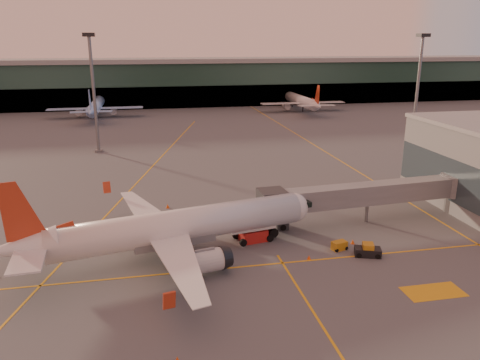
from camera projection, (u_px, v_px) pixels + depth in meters
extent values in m
plane|color=#4C4F54|center=(249.00, 290.00, 46.96)|extent=(600.00, 600.00, 0.00)
cube|color=gold|center=(239.00, 267.00, 51.65)|extent=(80.00, 0.25, 0.01)
cube|color=gold|center=(145.00, 174.00, 87.33)|extent=(31.30, 115.98, 0.01)
cube|color=gold|center=(305.00, 139.00, 118.37)|extent=(0.25, 160.00, 0.01)
cube|color=gold|center=(325.00, 330.00, 40.38)|extent=(0.25, 30.00, 0.01)
cube|color=gold|center=(433.00, 292.00, 46.60)|extent=(6.00, 3.00, 0.01)
cube|color=#19382D|center=(169.00, 84.00, 178.03)|extent=(400.00, 18.00, 16.00)
cube|color=gray|center=(168.00, 60.00, 175.51)|extent=(400.00, 20.00, 1.60)
cube|color=black|center=(171.00, 97.00, 171.20)|extent=(400.00, 1.00, 8.00)
cube|color=#2D3D47|center=(442.00, 175.00, 68.67)|extent=(0.30, 21.60, 6.00)
cylinder|color=slate|center=(94.00, 96.00, 101.58)|extent=(0.70, 0.70, 25.00)
cube|color=black|center=(89.00, 35.00, 97.94)|extent=(2.40, 2.40, 0.80)
cube|color=slate|center=(99.00, 151.00, 105.09)|extent=(1.60, 1.60, 0.50)
cylinder|color=slate|center=(417.00, 91.00, 112.00)|extent=(0.70, 0.70, 25.00)
cube|color=black|center=(423.00, 35.00, 108.36)|extent=(2.40, 2.40, 0.80)
cube|color=slate|center=(412.00, 141.00, 115.51)|extent=(1.60, 1.60, 0.50)
cylinder|color=white|center=(182.00, 225.00, 53.45)|extent=(29.54, 10.00, 3.78)
sphere|color=white|center=(294.00, 207.00, 59.13)|extent=(3.70, 3.70, 3.70)
cube|color=black|center=(301.00, 203.00, 59.41)|extent=(2.19, 2.76, 0.66)
cone|color=white|center=(24.00, 248.00, 47.00)|extent=(7.08, 4.89, 3.59)
cube|color=white|center=(28.00, 259.00, 44.28)|extent=(3.51, 6.31, 0.19)
cylinder|color=silver|center=(205.00, 261.00, 49.29)|extent=(4.38, 3.24, 2.45)
cylinder|color=black|center=(170.00, 261.00, 51.30)|extent=(1.94, 1.66, 1.70)
cylinder|color=black|center=(170.00, 256.00, 51.16)|extent=(0.34, 0.34, 1.04)
cube|color=white|center=(27.00, 234.00, 49.94)|extent=(4.98, 6.78, 0.19)
cylinder|color=silver|center=(175.00, 224.00, 59.35)|extent=(4.38, 3.24, 2.45)
cylinder|color=black|center=(159.00, 244.00, 55.61)|extent=(1.94, 1.66, 1.70)
cylinder|color=black|center=(159.00, 240.00, 55.46)|extent=(0.34, 0.34, 1.04)
cube|color=slate|center=(173.00, 237.00, 53.38)|extent=(9.76, 4.95, 1.51)
cylinder|color=black|center=(273.00, 232.00, 58.86)|extent=(1.32, 0.99, 1.19)
cube|color=slate|center=(368.00, 194.00, 63.50)|extent=(28.46, 4.88, 2.70)
cube|color=#2D3035|center=(272.00, 201.00, 60.41)|extent=(3.66, 3.66, 3.00)
cube|color=#2D3035|center=(281.00, 219.00, 62.36)|extent=(1.60, 2.40, 2.40)
cylinder|color=black|center=(283.00, 227.00, 61.56)|extent=(0.80, 0.40, 0.80)
cylinder|color=black|center=(278.00, 221.00, 63.63)|extent=(0.80, 0.40, 0.80)
cylinder|color=slate|center=(366.00, 212.00, 64.27)|extent=(0.50, 0.50, 2.78)
cylinder|color=slate|center=(455.00, 185.00, 67.24)|extent=(4.40, 4.40, 3.00)
cylinder|color=slate|center=(453.00, 203.00, 68.01)|extent=(2.40, 2.40, 2.78)
cube|color=#AD1B18|center=(253.00, 235.00, 58.43)|extent=(3.59, 2.96, 1.50)
cube|color=silver|center=(251.00, 217.00, 57.65)|extent=(6.16, 3.54, 2.80)
cylinder|color=black|center=(243.00, 243.00, 56.80)|extent=(0.95, 0.51, 0.90)
cylinder|color=black|center=(270.00, 238.00, 58.10)|extent=(0.95, 0.51, 0.90)
cube|color=#BA7E17|center=(339.00, 246.00, 55.83)|extent=(1.99, 1.50, 1.06)
cylinder|color=black|center=(337.00, 250.00, 55.24)|extent=(0.48, 0.33, 0.44)
cylinder|color=black|center=(346.00, 248.00, 55.85)|extent=(0.48, 0.33, 0.44)
cube|color=black|center=(368.00, 252.00, 54.27)|extent=(3.32, 2.45, 0.96)
cube|color=#BA7E17|center=(368.00, 247.00, 54.08)|extent=(1.61, 1.72, 0.79)
cylinder|color=black|center=(359.00, 255.00, 53.79)|extent=(0.66, 0.45, 0.61)
cylinder|color=black|center=(378.00, 256.00, 53.52)|extent=(0.66, 0.45, 0.61)
cone|color=#E64F0C|center=(353.00, 242.00, 57.52)|extent=(0.45, 0.45, 0.58)
cube|color=#E64F0C|center=(353.00, 244.00, 57.60)|extent=(0.39, 0.39, 0.03)
cone|color=#E64F0C|center=(177.00, 360.00, 36.25)|extent=(0.45, 0.45, 0.57)
cone|color=#E64F0C|center=(168.00, 206.00, 69.78)|extent=(0.51, 0.51, 0.64)
cube|color=#E64F0C|center=(168.00, 208.00, 69.87)|extent=(0.44, 0.44, 0.03)
cone|color=#E64F0C|center=(309.00, 257.00, 53.43)|extent=(0.41, 0.41, 0.52)
cube|color=#E64F0C|center=(309.00, 259.00, 53.50)|extent=(0.35, 0.35, 0.03)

